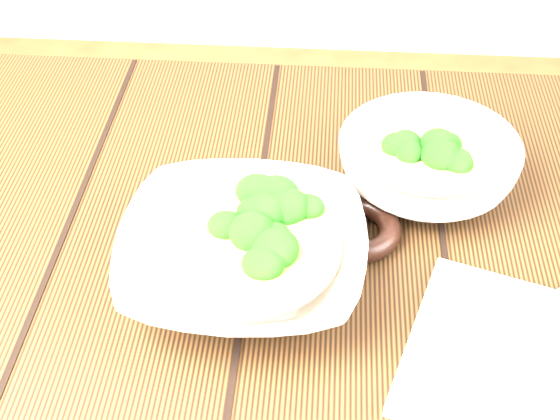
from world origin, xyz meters
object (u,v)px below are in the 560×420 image
soup_bowl_front (243,254)px  napkin (541,369)px  trivet (356,229)px  table (269,349)px  soup_bowl_back (427,163)px

soup_bowl_front → napkin: 0.29m
trivet → soup_bowl_front: bearing=-148.7°
table → trivet: trivet is taller
trivet → napkin: size_ratio=0.40×
table → napkin: (0.25, -0.10, 0.13)m
soup_bowl_back → napkin: (0.09, -0.25, -0.03)m
table → soup_bowl_back: (0.17, 0.15, 0.15)m
table → soup_bowl_front: (-0.02, -0.01, 0.15)m
soup_bowl_front → napkin: (0.27, -0.10, -0.03)m
table → napkin: napkin is taller
trivet → napkin: (0.16, -0.16, -0.01)m
table → napkin: 0.30m
soup_bowl_back → napkin: soup_bowl_back is taller
soup_bowl_back → napkin: 0.27m
soup_bowl_back → table: bearing=-138.0°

